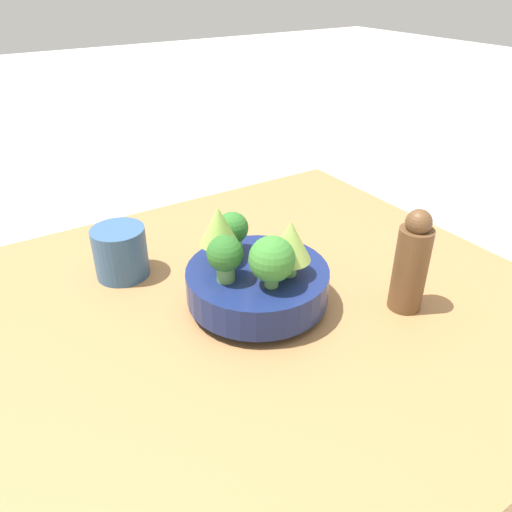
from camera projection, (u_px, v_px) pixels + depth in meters
ground_plane at (238, 330)px, 0.75m from camera, size 6.00×6.00×0.00m
table at (238, 321)px, 0.74m from camera, size 0.94×0.80×0.03m
bowl at (256, 283)px, 0.73m from camera, size 0.21×0.21×0.06m
romanesco_piece_near at (219, 228)px, 0.71m from camera, size 0.06×0.06×0.09m
romanesco_piece_far at (290, 242)px, 0.68m from camera, size 0.06×0.06×0.08m
broccoli_floret_right at (226, 256)px, 0.67m from camera, size 0.05×0.05×0.07m
broccoli_floret_back at (272, 260)px, 0.66m from camera, size 0.06×0.06×0.07m
broccoli_floret_front at (232, 230)px, 0.74m from camera, size 0.05×0.05×0.07m
cup at (121, 252)px, 0.80m from camera, size 0.09×0.09×0.08m
pepper_mill at (411, 263)px, 0.71m from camera, size 0.05×0.05×0.16m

